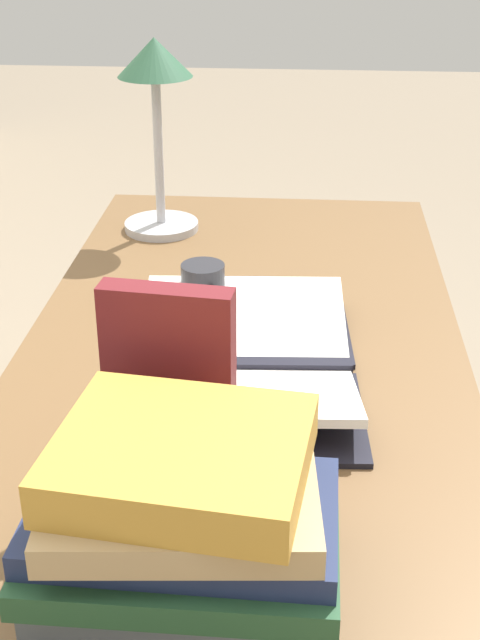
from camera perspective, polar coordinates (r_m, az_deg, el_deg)
The scene contains 6 objects.
reading_desk at distance 1.36m, azimuth -0.04°, elevation -6.41°, with size 1.50×0.68×0.73m.
open_book at distance 1.28m, azimuth 0.11°, elevation -2.69°, with size 0.48×0.35×0.06m.
book_stack_tall at distance 0.87m, azimuth -3.60°, elevation -12.73°, with size 0.22×0.30×0.19m.
book_standing_upright at distance 0.99m, azimuth -4.53°, elevation -4.69°, with size 0.05×0.15×0.26m.
reading_lamp at distance 1.74m, azimuth -5.39°, elevation 14.11°, with size 0.15×0.15×0.38m.
coffee_mug at distance 1.43m, azimuth -2.34°, elevation 1.90°, with size 0.09×0.07×0.09m.
Camera 1 is at (-1.13, -0.09, 1.37)m, focal length 50.00 mm.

